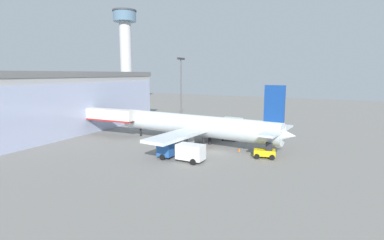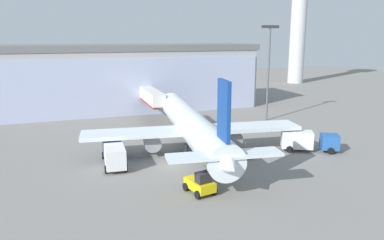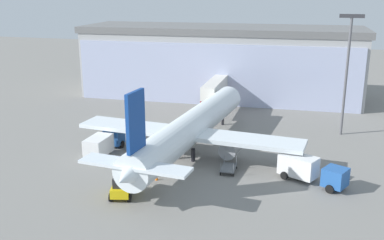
% 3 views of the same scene
% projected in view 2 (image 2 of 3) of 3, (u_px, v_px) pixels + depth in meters
% --- Properties ---
extents(ground, '(240.00, 240.00, 0.00)m').
position_uv_depth(ground, '(173.00, 166.00, 43.98)').
color(ground, gray).
extents(terminal_building, '(52.90, 18.28, 13.27)m').
position_uv_depth(terminal_building, '(130.00, 77.00, 77.74)').
color(terminal_building, '#A8A8A8').
rests_on(terminal_building, ground).
extents(jet_bridge, '(2.77, 15.00, 5.57)m').
position_uv_depth(jet_bridge, '(150.00, 96.00, 68.25)').
color(jet_bridge, silver).
rests_on(jet_bridge, ground).
extents(control_tower, '(9.92, 9.92, 38.86)m').
position_uv_depth(control_tower, '(299.00, 7.00, 116.84)').
color(control_tower, silver).
rests_on(control_tower, ground).
extents(apron_light_mast, '(3.20, 0.40, 16.75)m').
position_uv_depth(apron_light_mast, '(269.00, 64.00, 65.68)').
color(apron_light_mast, '#59595E').
rests_on(apron_light_mast, ground).
extents(airplane, '(28.39, 35.89, 11.06)m').
position_uv_depth(airplane, '(192.00, 126.00, 49.04)').
color(airplane, white).
rests_on(airplane, ground).
extents(catering_truck, '(2.52, 7.31, 2.65)m').
position_uv_depth(catering_truck, '(114.00, 154.00, 43.85)').
color(catering_truck, '#2659A5').
rests_on(catering_truck, ground).
extents(fuel_truck, '(7.55, 5.04, 2.65)m').
position_uv_depth(fuel_truck, '(307.00, 140.00, 49.44)').
color(fuel_truck, '#2659A5').
rests_on(fuel_truck, ground).
extents(baggage_cart, '(1.74, 2.88, 1.50)m').
position_uv_depth(baggage_cart, '(245.00, 152.00, 47.45)').
color(baggage_cart, slate).
rests_on(baggage_cart, ground).
extents(pushback_tug, '(2.86, 3.55, 2.30)m').
position_uv_depth(pushback_tug, '(200.00, 184.00, 36.23)').
color(pushback_tug, yellow).
rests_on(pushback_tug, ground).
extents(safety_cone_nose, '(0.36, 0.36, 0.55)m').
position_uv_depth(safety_cone_nose, '(203.00, 172.00, 41.42)').
color(safety_cone_nose, orange).
rests_on(safety_cone_nose, ground).
extents(safety_cone_wingtip, '(0.36, 0.36, 0.55)m').
position_uv_depth(safety_cone_wingtip, '(300.00, 147.00, 50.62)').
color(safety_cone_wingtip, orange).
rests_on(safety_cone_wingtip, ground).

